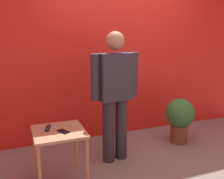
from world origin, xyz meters
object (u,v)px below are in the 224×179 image
(standing_person, at_px, (115,91))
(potted_plant, at_px, (180,117))
(side_table, at_px, (59,139))
(tv_remote, at_px, (48,128))
(cell_phone, at_px, (63,131))

(standing_person, xyz_separation_m, potted_plant, (1.12, 0.15, -0.53))
(standing_person, height_order, side_table, standing_person)
(standing_person, height_order, tv_remote, standing_person)
(tv_remote, bearing_deg, standing_person, 30.04)
(standing_person, xyz_separation_m, side_table, (-0.77, -0.29, -0.41))
(cell_phone, relative_size, potted_plant, 0.21)
(standing_person, bearing_deg, potted_plant, 7.62)
(standing_person, height_order, potted_plant, standing_person)
(standing_person, relative_size, cell_phone, 11.62)
(standing_person, relative_size, potted_plant, 2.44)
(side_table, bearing_deg, potted_plant, 13.11)
(side_table, relative_size, tv_remote, 3.66)
(cell_phone, height_order, tv_remote, tv_remote)
(cell_phone, bearing_deg, potted_plant, -11.55)
(tv_remote, bearing_deg, side_table, -25.04)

